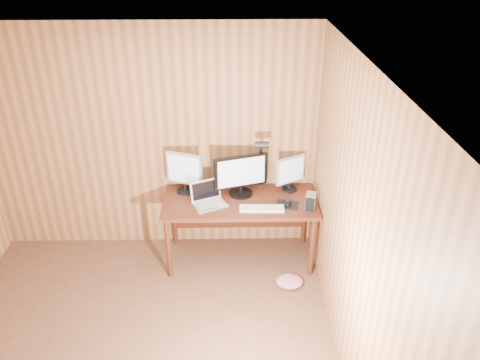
{
  "coord_description": "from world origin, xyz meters",
  "views": [
    {
      "loc": [
        0.85,
        -2.55,
        3.26
      ],
      "look_at": [
        0.93,
        1.58,
        1.02
      ],
      "focal_mm": 35.0,
      "sensor_mm": 36.0,
      "label": 1
    }
  ],
  "objects_px": {
    "monitor_center": "(241,175)",
    "desk_lamp": "(261,157)",
    "speaker": "(288,183)",
    "monitor_right": "(290,173)",
    "monitor_left": "(184,172)",
    "mouse": "(287,203)",
    "phone": "(243,210)",
    "hard_drive": "(311,201)",
    "laptop": "(208,198)",
    "desk": "(240,207)",
    "keyboard": "(262,208)"
  },
  "relations": [
    {
      "from": "mouse",
      "to": "keyboard",
      "type": "bearing_deg",
      "value": -143.86
    },
    {
      "from": "keyboard",
      "to": "laptop",
      "type": "bearing_deg",
      "value": 167.91
    },
    {
      "from": "monitor_right",
      "to": "hard_drive",
      "type": "xyz_separation_m",
      "value": [
        0.17,
        -0.37,
        -0.13
      ]
    },
    {
      "from": "laptop",
      "to": "mouse",
      "type": "bearing_deg",
      "value": -27.14
    },
    {
      "from": "mouse",
      "to": "hard_drive",
      "type": "height_order",
      "value": "hard_drive"
    },
    {
      "from": "monitor_right",
      "to": "laptop",
      "type": "distance_m",
      "value": 0.92
    },
    {
      "from": "speaker",
      "to": "monitor_right",
      "type": "bearing_deg",
      "value": -74.42
    },
    {
      "from": "monitor_center",
      "to": "monitor_right",
      "type": "xyz_separation_m",
      "value": [
        0.53,
        0.08,
        -0.03
      ]
    },
    {
      "from": "monitor_center",
      "to": "monitor_left",
      "type": "relative_size",
      "value": 1.25
    },
    {
      "from": "monitor_left",
      "to": "monitor_right",
      "type": "bearing_deg",
      "value": 21.99
    },
    {
      "from": "monitor_center",
      "to": "keyboard",
      "type": "height_order",
      "value": "monitor_center"
    },
    {
      "from": "monitor_center",
      "to": "laptop",
      "type": "height_order",
      "value": "monitor_center"
    },
    {
      "from": "phone",
      "to": "speaker",
      "type": "distance_m",
      "value": 0.69
    },
    {
      "from": "keyboard",
      "to": "phone",
      "type": "bearing_deg",
      "value": -172.58
    },
    {
      "from": "mouse",
      "to": "desk_lamp",
      "type": "xyz_separation_m",
      "value": [
        -0.26,
        0.33,
        0.37
      ]
    },
    {
      "from": "laptop",
      "to": "phone",
      "type": "height_order",
      "value": "laptop"
    },
    {
      "from": "monitor_right",
      "to": "hard_drive",
      "type": "relative_size",
      "value": 2.38
    },
    {
      "from": "monitor_center",
      "to": "keyboard",
      "type": "relative_size",
      "value": 1.24
    },
    {
      "from": "monitor_center",
      "to": "speaker",
      "type": "distance_m",
      "value": 0.56
    },
    {
      "from": "desk",
      "to": "monitor_left",
      "type": "relative_size",
      "value": 3.55
    },
    {
      "from": "monitor_left",
      "to": "hard_drive",
      "type": "xyz_separation_m",
      "value": [
        1.29,
        -0.35,
        -0.16
      ]
    },
    {
      "from": "hard_drive",
      "to": "speaker",
      "type": "relative_size",
      "value": 1.39
    },
    {
      "from": "monitor_right",
      "to": "keyboard",
      "type": "relative_size",
      "value": 0.86
    },
    {
      "from": "monitor_center",
      "to": "desk_lamp",
      "type": "xyz_separation_m",
      "value": [
        0.21,
        0.1,
        0.16
      ]
    },
    {
      "from": "monitor_left",
      "to": "speaker",
      "type": "height_order",
      "value": "monitor_left"
    },
    {
      "from": "keyboard",
      "to": "monitor_right",
      "type": "bearing_deg",
      "value": 51.89
    },
    {
      "from": "hard_drive",
      "to": "speaker",
      "type": "xyz_separation_m",
      "value": [
        -0.18,
        0.43,
        -0.02
      ]
    },
    {
      "from": "laptop",
      "to": "speaker",
      "type": "distance_m",
      "value": 0.91
    },
    {
      "from": "monitor_right",
      "to": "desk",
      "type": "bearing_deg",
      "value": 165.94
    },
    {
      "from": "keyboard",
      "to": "hard_drive",
      "type": "relative_size",
      "value": 2.77
    },
    {
      "from": "phone",
      "to": "monitor_left",
      "type": "bearing_deg",
      "value": 136.3
    },
    {
      "from": "monitor_center",
      "to": "phone",
      "type": "distance_m",
      "value": 0.4
    },
    {
      "from": "monitor_center",
      "to": "monitor_right",
      "type": "relative_size",
      "value": 1.45
    },
    {
      "from": "monitor_left",
      "to": "desk_lamp",
      "type": "distance_m",
      "value": 0.82
    },
    {
      "from": "laptop",
      "to": "desk_lamp",
      "type": "relative_size",
      "value": 0.63
    },
    {
      "from": "desk",
      "to": "laptop",
      "type": "bearing_deg",
      "value": -160.03
    },
    {
      "from": "monitor_center",
      "to": "monitor_left",
      "type": "bearing_deg",
      "value": 156.91
    },
    {
      "from": "monitor_left",
      "to": "desk_lamp",
      "type": "bearing_deg",
      "value": 23.38
    },
    {
      "from": "monitor_center",
      "to": "monitor_left",
      "type": "distance_m",
      "value": 0.6
    },
    {
      "from": "mouse",
      "to": "monitor_left",
      "type": "bearing_deg",
      "value": -176.05
    },
    {
      "from": "keyboard",
      "to": "desk_lamp",
      "type": "distance_m",
      "value": 0.56
    },
    {
      "from": "desk",
      "to": "speaker",
      "type": "height_order",
      "value": "speaker"
    },
    {
      "from": "mouse",
      "to": "desk_lamp",
      "type": "bearing_deg",
      "value": 147.54
    },
    {
      "from": "mouse",
      "to": "hard_drive",
      "type": "distance_m",
      "value": 0.24
    },
    {
      "from": "phone",
      "to": "hard_drive",
      "type": "bearing_deg",
      "value": -7.48
    },
    {
      "from": "monitor_left",
      "to": "speaker",
      "type": "relative_size",
      "value": 3.84
    },
    {
      "from": "keyboard",
      "to": "desk_lamp",
      "type": "bearing_deg",
      "value": 90.07
    },
    {
      "from": "monitor_left",
      "to": "phone",
      "type": "relative_size",
      "value": 4.59
    },
    {
      "from": "monitor_right",
      "to": "speaker",
      "type": "distance_m",
      "value": 0.16
    },
    {
      "from": "monitor_right",
      "to": "mouse",
      "type": "distance_m",
      "value": 0.37
    }
  ]
}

